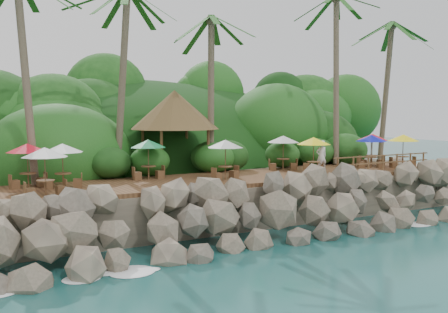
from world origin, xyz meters
TOP-DOWN VIEW (x-y plane):
  - ground at (0.00, 0.00)m, footprint 140.00×140.00m
  - land_base at (0.00, 16.00)m, footprint 32.00×25.20m
  - jungle_hill at (0.00, 23.50)m, footprint 44.80×28.00m
  - seawall at (0.00, 2.00)m, footprint 29.00×4.00m
  - terrace at (0.00, 6.00)m, footprint 26.00×5.00m
  - jungle_foliage at (0.00, 15.00)m, footprint 44.00×16.00m
  - foam_line at (0.00, 0.30)m, footprint 25.20×0.80m
  - palapa at (-1.05, 9.82)m, footprint 5.01×5.01m
  - dining_clusters at (1.17, 5.99)m, footprint 23.03×4.83m
  - railing at (8.87, 3.65)m, footprint 7.20×0.10m
  - waiter at (5.91, 5.38)m, footprint 0.69×0.49m

SIDE VIEW (x-z plane):
  - ground at x=0.00m, z-range 0.00..0.00m
  - jungle_hill at x=0.00m, z-range -7.70..7.70m
  - jungle_foliage at x=0.00m, z-range -6.00..6.00m
  - foam_line at x=0.00m, z-range 0.00..0.06m
  - land_base at x=0.00m, z-range 0.00..2.10m
  - seawall at x=0.00m, z-range 0.00..2.30m
  - terrace at x=0.00m, z-range 2.10..2.30m
  - railing at x=8.87m, z-range 2.41..3.41m
  - waiter at x=5.91m, z-range 2.30..4.09m
  - dining_clusters at x=1.17m, z-range 2.96..4.97m
  - palapa at x=-1.05m, z-range 3.49..8.09m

